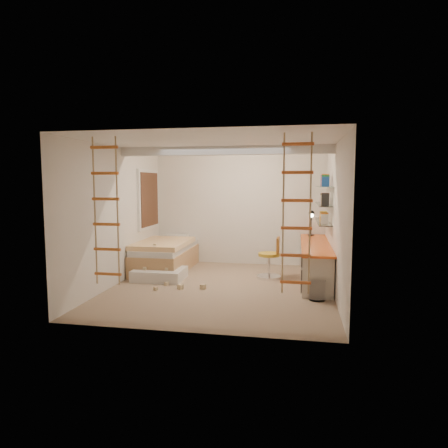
% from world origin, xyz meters
% --- Properties ---
extents(floor, '(4.50, 4.50, 0.00)m').
position_xyz_m(floor, '(0.00, 0.00, 0.00)').
color(floor, '#947C5F').
rests_on(floor, ground).
extents(ceiling_beam, '(4.00, 0.18, 0.16)m').
position_xyz_m(ceiling_beam, '(0.00, 0.30, 2.52)').
color(ceiling_beam, white).
rests_on(ceiling_beam, ceiling).
extents(window_frame, '(0.06, 1.15, 1.35)m').
position_xyz_m(window_frame, '(-1.97, 1.50, 1.55)').
color(window_frame, white).
rests_on(window_frame, wall_left).
extents(window_blind, '(0.02, 1.00, 1.20)m').
position_xyz_m(window_blind, '(-1.93, 1.50, 1.55)').
color(window_blind, '#4C2D1E').
rests_on(window_blind, window_frame).
extents(rope_ladder_left, '(0.41, 0.04, 2.13)m').
position_xyz_m(rope_ladder_left, '(-1.35, -1.75, 1.52)').
color(rope_ladder_left, '#CF6723').
rests_on(rope_ladder_left, ceiling).
extents(rope_ladder_right, '(0.41, 0.04, 2.13)m').
position_xyz_m(rope_ladder_right, '(1.35, -1.75, 1.52)').
color(rope_ladder_right, '#DC5825').
rests_on(rope_ladder_right, ceiling).
extents(waste_bin, '(0.27, 0.27, 0.33)m').
position_xyz_m(waste_bin, '(1.71, -0.49, 0.17)').
color(waste_bin, white).
rests_on(waste_bin, floor).
extents(desk, '(0.56, 2.80, 0.75)m').
position_xyz_m(desk, '(1.72, 0.86, 0.40)').
color(desk, orange).
rests_on(desk, floor).
extents(shelves, '(0.25, 1.80, 0.71)m').
position_xyz_m(shelves, '(1.87, 1.13, 1.50)').
color(shelves, white).
rests_on(shelves, wall_right).
extents(bed, '(1.02, 2.00, 0.69)m').
position_xyz_m(bed, '(-1.48, 1.23, 0.33)').
color(bed, '#AD7F51').
rests_on(bed, floor).
extents(task_lamp, '(0.14, 0.36, 0.57)m').
position_xyz_m(task_lamp, '(1.67, 1.82, 1.14)').
color(task_lamp, black).
rests_on(task_lamp, desk).
extents(swivel_chair, '(0.51, 0.51, 0.84)m').
position_xyz_m(swivel_chair, '(0.84, 0.89, 0.31)').
color(swivel_chair, gold).
rests_on(swivel_chair, floor).
extents(play_platform, '(0.99, 0.77, 0.44)m').
position_xyz_m(play_platform, '(-1.36, 0.42, 0.17)').
color(play_platform, silver).
rests_on(play_platform, floor).
extents(toy_blocks, '(1.33, 0.97, 0.71)m').
position_xyz_m(toy_blocks, '(-1.14, 0.17, 0.28)').
color(toy_blocks, '#CCB284').
rests_on(toy_blocks, floor).
extents(books, '(0.14, 0.64, 0.92)m').
position_xyz_m(books, '(1.87, 1.13, 1.62)').
color(books, white).
rests_on(books, shelves).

